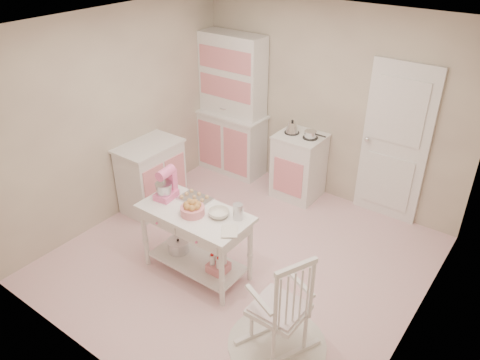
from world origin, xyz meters
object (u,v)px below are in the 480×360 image
at_px(hutch, 231,106).
at_px(stove, 299,166).
at_px(stand_mixer, 165,184).
at_px(bread_basket, 193,211).
at_px(base_cabinet, 151,176).
at_px(work_table, 196,242).
at_px(rocking_chair, 279,300).

xyz_separation_m(hutch, stove, (1.20, -0.05, -0.58)).
distance_m(stand_mixer, bread_basket, 0.46).
bearing_deg(base_cabinet, bread_basket, -27.37).
distance_m(stove, work_table, 2.08).
height_order(base_cabinet, bread_basket, base_cabinet).
distance_m(hutch, bread_basket, 2.48).
bearing_deg(work_table, hutch, 118.29).
xyz_separation_m(work_table, stand_mixer, (-0.42, 0.02, 0.57)).
bearing_deg(bread_basket, stand_mixer, 170.96).
distance_m(work_table, stand_mixer, 0.71).
bearing_deg(stove, bread_basket, -90.90).
bearing_deg(stove, rocking_chair, -63.43).
bearing_deg(work_table, base_cabinet, 153.96).
height_order(base_cabinet, work_table, base_cabinet).
xyz_separation_m(rocking_chair, bread_basket, (-1.24, 0.29, 0.30)).
distance_m(stove, base_cabinet, 2.00).
height_order(hutch, work_table, hutch).
height_order(hutch, rocking_chair, hutch).
height_order(stove, base_cabinet, same).
xyz_separation_m(work_table, bread_basket, (0.02, -0.05, 0.45)).
bearing_deg(base_cabinet, stand_mixer, -34.43).
relative_size(rocking_chair, stand_mixer, 3.24).
bearing_deg(base_cabinet, rocking_chair, -20.92).
distance_m(stove, bread_basket, 2.16).
relative_size(hutch, base_cabinet, 2.26).
xyz_separation_m(hutch, stand_mixer, (0.73, -2.11, -0.07)).
bearing_deg(hutch, base_cabinet, -98.29).
relative_size(rocking_chair, bread_basket, 4.40).
relative_size(stove, rocking_chair, 0.84).
bearing_deg(work_table, rocking_chair, -15.00).
bearing_deg(stove, hutch, 177.61).
height_order(stove, bread_basket, stove).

